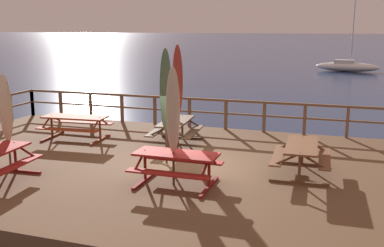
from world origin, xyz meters
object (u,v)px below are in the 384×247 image
Objects in this scene: picnic_table_mid_centre at (176,127)px; picnic_table_front_left at (176,162)px; patio_umbrella_tall_mid_left at (178,82)px; picnic_table_back_right at (301,152)px; sailboat_distant at (347,66)px; picnic_table_back_left at (75,122)px; patio_umbrella_tall_back_right at (173,111)px; patio_umbrella_tall_front at (166,91)px; patio_umbrella_short_mid at (6,109)px.

picnic_table_mid_centre is 1.05× the size of picnic_table_front_left.
patio_umbrella_tall_mid_left reaches higher than picnic_table_mid_centre.
sailboat_distant is at bearing 87.80° from picnic_table_back_right.
picnic_table_back_right is 35.27m from sailboat_distant.
patio_umbrella_tall_back_right is (4.61, -3.12, 1.20)m from picnic_table_back_left.
picnic_table_front_left and picnic_table_back_left have the same top height.
picnic_table_front_left is (-2.69, -1.72, 0.00)m from picnic_table_back_right.
picnic_table_front_left is 5.58m from picnic_table_back_left.
sailboat_distant reaches higher than patio_umbrella_tall_front.
picnic_table_front_left is at bearing -33.40° from picnic_table_back_left.
patio_umbrella_tall_back_right is at bearing -96.32° from sailboat_distant.
patio_umbrella_tall_front is at bearing -176.67° from picnic_table_back_right.
patio_umbrella_tall_back_right is at bearing -147.24° from picnic_table_back_right.
picnic_table_back_right is at bearing 32.76° from patio_umbrella_tall_back_right.
picnic_table_back_left is at bearing 145.91° from patio_umbrella_tall_back_right.
patio_umbrella_tall_back_right is at bearing -34.09° from picnic_table_back_left.
patio_umbrella_tall_mid_left is 33.91m from sailboat_distant.
patio_umbrella_tall_front is (0.41, -2.01, -0.01)m from patio_umbrella_tall_mid_left.
picnic_table_mid_centre is 2.45m from patio_umbrella_tall_front.
patio_umbrella_short_mid is (0.02, -3.16, 1.00)m from picnic_table_back_left.
patio_umbrella_tall_back_right is at bearing 0.57° from patio_umbrella_short_mid.
patio_umbrella_tall_mid_left is at bearing 46.89° from patio_umbrella_short_mid.
picnic_table_back_left is (-3.36, -0.39, 0.00)m from picnic_table_mid_centre.
picnic_table_mid_centre is at bearing 156.36° from picnic_table_back_right.
patio_umbrella_tall_front is (0.46, -1.95, 1.40)m from picnic_table_mid_centre.
patio_umbrella_tall_front is at bearing 119.06° from picnic_table_front_left.
picnic_table_back_right is at bearing -10.43° from picnic_table_back_left.
picnic_table_back_left is at bearing -172.40° from patio_umbrella_tall_mid_left.
picnic_table_back_right is 0.64× the size of patio_umbrella_tall_mid_left.
patio_umbrella_short_mid reaches higher than picnic_table_mid_centre.
picnic_table_mid_centre is 1.04× the size of picnic_table_back_right.
patio_umbrella_tall_front is (3.82, -1.56, 1.40)m from picnic_table_back_left.
picnic_table_front_left is at bearing -147.47° from picnic_table_back_right.
picnic_table_back_left is 5.69m from patio_umbrella_tall_back_right.
sailboat_distant is (1.35, 35.23, -0.68)m from picnic_table_back_right.
picnic_table_back_left is 0.29× the size of sailboat_distant.
picnic_table_front_left is 1.20m from patio_umbrella_tall_back_right.
patio_umbrella_short_mid is (-3.34, -3.56, 1.00)m from picnic_table_mid_centre.
patio_umbrella_tall_back_right is (1.20, -3.57, -0.21)m from patio_umbrella_tall_mid_left.
patio_umbrella_short_mid is at bearing -133.18° from picnic_table_mid_centre.
sailboat_distant reaches higher than patio_umbrella_tall_mid_left.
sailboat_distant is at bearing 81.00° from patio_umbrella_tall_mid_left.
picnic_table_mid_centre is 33.92m from sailboat_distant.
patio_umbrella_tall_back_right is at bearing -63.14° from patio_umbrella_tall_front.
patio_umbrella_tall_mid_left is at bearing 51.21° from picnic_table_mid_centre.
patio_umbrella_tall_mid_left is 1.26× the size of patio_umbrella_short_mid.
picnic_table_back_right is at bearing 13.88° from patio_umbrella_short_mid.
patio_umbrella_tall_mid_left is at bearing 108.49° from patio_umbrella_tall_back_right.
patio_umbrella_tall_front is at bearing 22.94° from patio_umbrella_short_mid.
picnic_table_back_right is 0.90× the size of picnic_table_back_left.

